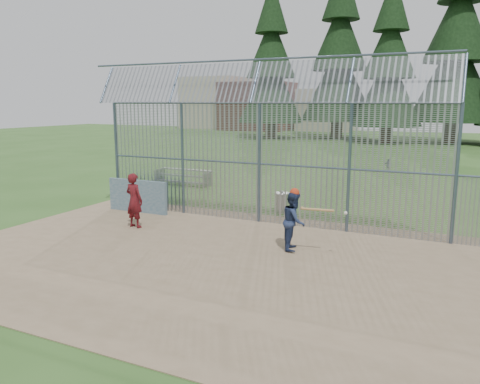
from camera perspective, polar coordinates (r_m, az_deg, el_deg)
The scene contains 12 objects.
ground at distance 12.99m, azimuth -3.79°, elevation -7.15°, with size 120.00×120.00×0.00m, color #2D511E.
dirt_infield at distance 12.57m, azimuth -4.90°, elevation -7.73°, with size 14.00×10.00×0.02m, color #756047.
dugout_wall at distance 17.65m, azimuth -12.36°, elevation -0.48°, with size 2.50×0.12×1.20m, color #38566B.
batter at distance 12.89m, azimuth 6.59°, elevation -3.52°, with size 0.78×0.61×1.61m, color navy.
onlooker at distance 15.46m, azimuth -12.78°, elevation -1.00°, with size 0.65×0.42×1.78m, color maroon.
bg_kid_seated at distance 28.65m, azimuth 17.63°, elevation 3.10°, with size 0.48×0.20×0.82m, color slate.
batting_gear at distance 12.65m, azimuth 7.35°, elevation -0.56°, with size 1.63×0.43×0.54m.
trash_can at distance 17.35m, azimuth 5.13°, elevation -1.28°, with size 0.56×0.56×0.82m.
bleacher at distance 23.39m, azimuth -6.96°, elevation 1.90°, with size 3.00×0.95×0.72m.
backstop_fence at distance 14.92m, azimuth 8.69°, elevation 4.38°, with size 20.09×0.81×5.30m.
conifer_row at distance 52.90m, azimuth 21.60°, elevation 17.50°, with size 38.48×12.26×20.20m.
distant_buildings at distance 73.35m, azimuth 1.77°, elevation 10.49°, with size 26.50×10.50×8.00m.
Camera 1 is at (6.02, -10.79, 4.00)m, focal length 35.00 mm.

